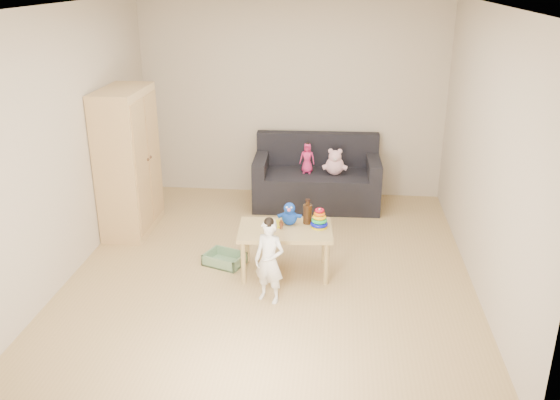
# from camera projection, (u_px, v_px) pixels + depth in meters

# --- Properties ---
(room) EXTENTS (4.50, 4.50, 4.50)m
(room) POSITION_uv_depth(u_px,v_px,m) (272.00, 146.00, 5.69)
(room) COLOR tan
(room) RESTS_ON ground
(wardrobe) EXTENTS (0.46, 0.93, 1.67)m
(wardrobe) POSITION_uv_depth(u_px,v_px,m) (128.00, 161.00, 6.77)
(wardrobe) COLOR tan
(wardrobe) RESTS_ON ground
(sofa) EXTENTS (1.63, 0.85, 0.45)m
(sofa) POSITION_uv_depth(u_px,v_px,m) (316.00, 189.00, 7.70)
(sofa) COLOR black
(sofa) RESTS_ON ground
(play_table) EXTENTS (0.97, 0.65, 0.49)m
(play_table) POSITION_uv_depth(u_px,v_px,m) (285.00, 251.00, 5.96)
(play_table) COLOR tan
(play_table) RESTS_ON ground
(storage_bin) EXTENTS (0.47, 0.42, 0.12)m
(storage_bin) POSITION_uv_depth(u_px,v_px,m) (225.00, 259.00, 6.20)
(storage_bin) COLOR gray
(storage_bin) RESTS_ON ground
(toddler) EXTENTS (0.35, 0.29, 0.79)m
(toddler) POSITION_uv_depth(u_px,v_px,m) (269.00, 262.00, 5.40)
(toddler) COLOR white
(toddler) RESTS_ON ground
(pink_bear) EXTENTS (0.27, 0.24, 0.29)m
(pink_bear) POSITION_uv_depth(u_px,v_px,m) (335.00, 164.00, 7.49)
(pink_bear) COLOR #FDBBCB
(pink_bear) RESTS_ON sofa
(doll) EXTENTS (0.20, 0.15, 0.38)m
(doll) POSITION_uv_depth(u_px,v_px,m) (307.00, 159.00, 7.53)
(doll) COLOR #EA2B73
(doll) RESTS_ON sofa
(ring_stacker) EXTENTS (0.18, 0.18, 0.20)m
(ring_stacker) POSITION_uv_depth(u_px,v_px,m) (319.00, 220.00, 5.88)
(ring_stacker) COLOR yellow
(ring_stacker) RESTS_ON play_table
(brown_bottle) EXTENTS (0.09, 0.09, 0.26)m
(brown_bottle) POSITION_uv_depth(u_px,v_px,m) (308.00, 213.00, 5.96)
(brown_bottle) COLOR black
(brown_bottle) RESTS_ON play_table
(blue_plush) EXTENTS (0.24, 0.22, 0.24)m
(blue_plush) POSITION_uv_depth(u_px,v_px,m) (290.00, 213.00, 5.94)
(blue_plush) COLOR blue
(blue_plush) RESTS_ON play_table
(wooden_figure) EXTENTS (0.05, 0.04, 0.10)m
(wooden_figure) POSITION_uv_depth(u_px,v_px,m) (281.00, 224.00, 5.85)
(wooden_figure) COLOR brown
(wooden_figure) RESTS_ON play_table
(yellow_book) EXTENTS (0.20, 0.20, 0.01)m
(yellow_book) POSITION_uv_depth(u_px,v_px,m) (273.00, 224.00, 5.98)
(yellow_book) COLOR yellow
(yellow_book) RESTS_ON play_table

